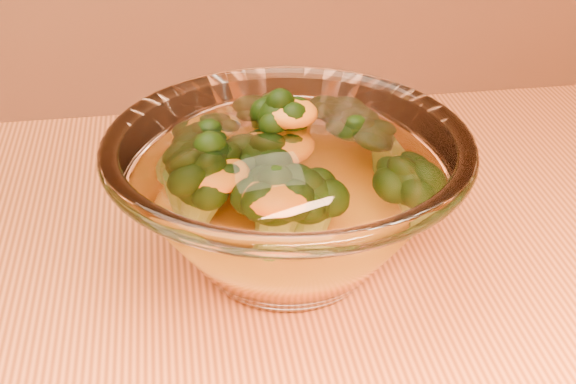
# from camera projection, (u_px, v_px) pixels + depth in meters

# --- Properties ---
(glass_bowl) EXTENTS (0.24, 0.24, 0.11)m
(glass_bowl) POSITION_uv_depth(u_px,v_px,m) (288.00, 199.00, 0.54)
(glass_bowl) COLOR white
(glass_bowl) RESTS_ON table
(cheese_sauce) EXTENTS (0.13, 0.13, 0.04)m
(cheese_sauce) POSITION_uv_depth(u_px,v_px,m) (288.00, 227.00, 0.55)
(cheese_sauce) COLOR orange
(cheese_sauce) RESTS_ON glass_bowl
(broccoli_heap) EXTENTS (0.17, 0.16, 0.08)m
(broccoli_heap) POSITION_uv_depth(u_px,v_px,m) (280.00, 167.00, 0.55)
(broccoli_heap) COLOR black
(broccoli_heap) RESTS_ON cheese_sauce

